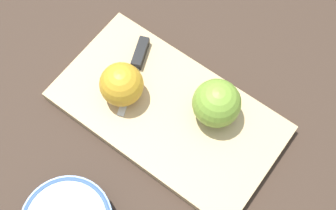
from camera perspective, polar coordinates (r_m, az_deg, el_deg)
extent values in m
plane|color=#38281E|center=(0.80, 0.00, -1.17)|extent=(4.00, 4.00, 0.00)
cube|color=tan|center=(0.79, 0.00, -0.89)|extent=(0.39, 0.23, 0.02)
sphere|color=olive|center=(0.74, 5.95, 0.21)|extent=(0.08, 0.08, 0.08)
cylinder|color=#EFE5C6|center=(0.75, 5.60, 0.60)|extent=(0.02, 0.07, 0.07)
sphere|color=gold|center=(0.76, -5.69, 2.50)|extent=(0.07, 0.07, 0.07)
cylinder|color=#EFE5C6|center=(0.76, -6.08, 2.75)|extent=(0.01, 0.07, 0.07)
cube|color=silver|center=(0.79, -4.87, 1.63)|extent=(0.05, 0.09, 0.00)
cube|color=black|center=(0.82, -3.39, 6.37)|extent=(0.04, 0.06, 0.02)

